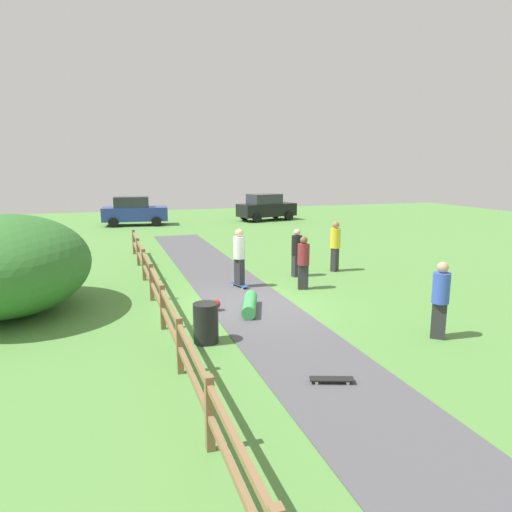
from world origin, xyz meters
name	(u,v)px	position (x,y,z in m)	size (l,w,h in m)	color
ground_plane	(250,304)	(0.00, 0.00, 0.00)	(60.00, 60.00, 0.00)	#568E42
asphalt_path	(250,304)	(0.00, 0.00, 0.01)	(2.40, 28.00, 0.02)	#515156
wooden_fence	(156,289)	(-2.60, 0.00, 0.67)	(0.12, 18.12, 1.10)	olive
bush_large	(7,264)	(-6.34, 1.32, 1.32)	(4.28, 5.13, 2.64)	#33702D
trash_bin	(206,323)	(-1.80, -2.46, 0.45)	(0.56, 0.56, 0.90)	black
skater_riding	(239,255)	(0.25, 1.90, 1.09)	(0.48, 0.82, 1.91)	#265999
skater_fallen	(247,304)	(-0.26, -0.62, 0.20)	(1.45, 1.64, 0.36)	green
skateboard_loose	(332,379)	(-0.07, -5.16, 0.09)	(0.82, 0.46, 0.08)	black
bystander_yellow	(335,244)	(4.32, 3.09, 1.05)	(0.53, 0.53, 1.88)	#2D2D33
bystander_maroon	(303,260)	(2.12, 1.06, 0.94)	(0.48, 0.48, 1.71)	#2D2D33
bystander_blue	(441,296)	(3.30, -3.88, 0.99)	(0.54, 0.54, 1.79)	#2D2D33
bystander_black	(297,250)	(2.62, 2.74, 0.94)	(0.48, 0.48, 1.71)	#2D2D33
parked_car_blue	(134,211)	(-1.86, 19.58, 0.96)	(4.36, 2.34, 1.92)	#283D99
parked_car_black	(266,207)	(7.41, 19.56, 0.96)	(4.47, 2.70, 1.92)	black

